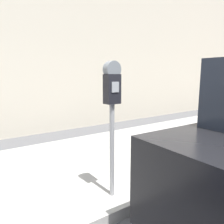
# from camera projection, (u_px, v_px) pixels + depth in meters

# --- Properties ---
(sidewalk) EXTENTS (24.00, 2.80, 0.14)m
(sidewalk) POSITION_uv_depth(u_px,v_px,m) (80.00, 167.00, 3.63)
(sidewalk) COLOR #9E9B96
(sidewalk) RESTS_ON ground_plane
(building_facade) EXTENTS (24.00, 0.30, 5.36)m
(building_facade) POSITION_uv_depth(u_px,v_px,m) (26.00, 31.00, 5.50)
(building_facade) COLOR beige
(building_facade) RESTS_ON ground_plane
(parking_meter) EXTENTS (0.19, 0.13, 1.60)m
(parking_meter) POSITION_uv_depth(u_px,v_px,m) (112.00, 102.00, 2.47)
(parking_meter) COLOR gray
(parking_meter) RESTS_ON sidewalk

